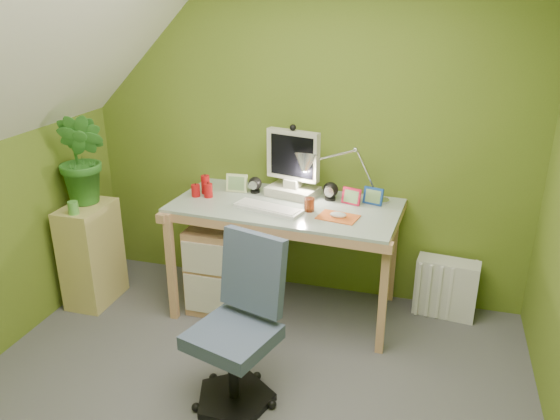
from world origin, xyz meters
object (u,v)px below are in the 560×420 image
(potted_plant, at_px, (83,159))
(radiator, at_px, (446,288))
(monitor, at_px, (293,157))
(side_ledge, at_px, (92,254))
(desk, at_px, (286,258))
(task_chair, at_px, (232,336))
(desk_lamp, at_px, (359,162))

(potted_plant, relative_size, radiator, 1.57)
(monitor, xyz_separation_m, side_ledge, (-1.37, -0.45, -0.71))
(monitor, height_order, side_ledge, monitor)
(potted_plant, xyz_separation_m, radiator, (2.47, 0.46, -0.86))
(side_ledge, bearing_deg, desk, 11.10)
(radiator, bearing_deg, monitor, -170.86)
(desk, xyz_separation_m, task_chair, (-0.01, -1.02, 0.02))
(side_ledge, distance_m, potted_plant, 0.70)
(monitor, bearing_deg, side_ledge, -148.39)
(monitor, height_order, radiator, monitor)
(potted_plant, bearing_deg, radiator, 10.45)
(desk, bearing_deg, side_ledge, -165.13)
(desk, relative_size, desk_lamp, 2.73)
(potted_plant, bearing_deg, task_chair, -30.39)
(side_ledge, bearing_deg, monitor, 18.11)
(desk, bearing_deg, task_chair, -86.81)
(desk_lamp, relative_size, task_chair, 0.65)
(task_chair, bearing_deg, side_ledge, 167.92)
(task_chair, bearing_deg, monitor, 106.22)
(desk, bearing_deg, monitor, 93.77)
(desk_lamp, xyz_separation_m, potted_plant, (-1.82, -0.40, -0.01))
(desk_lamp, distance_m, task_chair, 1.44)
(side_ledge, bearing_deg, task_chair, -28.80)
(side_ledge, height_order, task_chair, task_chair)
(monitor, distance_m, task_chair, 1.37)
(side_ledge, relative_size, task_chair, 0.87)
(desk_lamp, bearing_deg, monitor, 172.57)
(potted_plant, height_order, task_chair, potted_plant)
(potted_plant, bearing_deg, monitor, 16.21)
(desk, xyz_separation_m, monitor, (-0.00, 0.18, 0.68))
(potted_plant, bearing_deg, desk_lamp, 12.35)
(desk, height_order, desk_lamp, desk_lamp)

